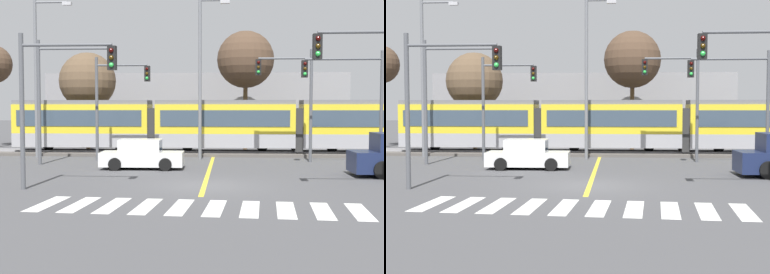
# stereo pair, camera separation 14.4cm
# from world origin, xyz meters

# --- Properties ---
(ground_plane) EXTENTS (200.00, 200.00, 0.00)m
(ground_plane) POSITION_xyz_m (0.00, 0.00, 0.00)
(ground_plane) COLOR #474749
(track_bed) EXTENTS (120.00, 4.00, 0.18)m
(track_bed) POSITION_xyz_m (0.00, 14.09, 0.09)
(track_bed) COLOR #56514C
(track_bed) RESTS_ON ground
(rail_near) EXTENTS (120.00, 0.08, 0.10)m
(rail_near) POSITION_xyz_m (0.00, 13.37, 0.23)
(rail_near) COLOR #939399
(rail_near) RESTS_ON track_bed
(rail_far) EXTENTS (120.00, 0.08, 0.10)m
(rail_far) POSITION_xyz_m (0.00, 14.81, 0.23)
(rail_far) COLOR #939399
(rail_far) RESTS_ON track_bed
(light_rail_tram) EXTENTS (28.00, 2.64, 3.43)m
(light_rail_tram) POSITION_xyz_m (0.71, 14.08, 2.05)
(light_rail_tram) COLOR #9E9EA3
(light_rail_tram) RESTS_ON track_bed
(crosswalk_stripe_0) EXTENTS (0.75, 2.83, 0.01)m
(crosswalk_stripe_0) POSITION_xyz_m (-4.94, -4.37, 0.00)
(crosswalk_stripe_0) COLOR silver
(crosswalk_stripe_0) RESTS_ON ground
(crosswalk_stripe_1) EXTENTS (0.75, 2.83, 0.01)m
(crosswalk_stripe_1) POSITION_xyz_m (-3.84, -4.45, 0.00)
(crosswalk_stripe_1) COLOR silver
(crosswalk_stripe_1) RESTS_ON ground
(crosswalk_stripe_2) EXTENTS (0.75, 2.83, 0.01)m
(crosswalk_stripe_2) POSITION_xyz_m (-2.74, -4.52, 0.00)
(crosswalk_stripe_2) COLOR silver
(crosswalk_stripe_2) RESTS_ON ground
(crosswalk_stripe_3) EXTENTS (0.75, 2.83, 0.01)m
(crosswalk_stripe_3) POSITION_xyz_m (-1.65, -4.60, 0.00)
(crosswalk_stripe_3) COLOR silver
(crosswalk_stripe_3) RESTS_ON ground
(crosswalk_stripe_4) EXTENTS (0.75, 2.83, 0.01)m
(crosswalk_stripe_4) POSITION_xyz_m (-0.55, -4.68, 0.00)
(crosswalk_stripe_4) COLOR silver
(crosswalk_stripe_4) RESTS_ON ground
(crosswalk_stripe_5) EXTENTS (0.75, 2.83, 0.01)m
(crosswalk_stripe_5) POSITION_xyz_m (0.55, -4.75, 0.00)
(crosswalk_stripe_5) COLOR silver
(crosswalk_stripe_5) RESTS_ON ground
(crosswalk_stripe_6) EXTENTS (0.75, 2.83, 0.01)m
(crosswalk_stripe_6) POSITION_xyz_m (1.65, -4.83, 0.00)
(crosswalk_stripe_6) COLOR silver
(crosswalk_stripe_6) RESTS_ON ground
(crosswalk_stripe_7) EXTENTS (0.75, 2.83, 0.01)m
(crosswalk_stripe_7) POSITION_xyz_m (2.74, -4.90, 0.00)
(crosswalk_stripe_7) COLOR silver
(crosswalk_stripe_7) RESTS_ON ground
(crosswalk_stripe_8) EXTENTS (0.75, 2.83, 0.01)m
(crosswalk_stripe_8) POSITION_xyz_m (3.84, -4.98, 0.00)
(crosswalk_stripe_8) COLOR silver
(crosswalk_stripe_8) RESTS_ON ground
(crosswalk_stripe_9) EXTENTS (0.75, 2.83, 0.01)m
(crosswalk_stripe_9) POSITION_xyz_m (4.94, -5.05, 0.00)
(crosswalk_stripe_9) COLOR silver
(crosswalk_stripe_9) RESTS_ON ground
(lane_centre_line) EXTENTS (0.20, 14.80, 0.01)m
(lane_centre_line) POSITION_xyz_m (0.00, 4.69, 0.00)
(lane_centre_line) COLOR gold
(lane_centre_line) RESTS_ON ground
(sedan_crossing) EXTENTS (4.23, 1.98, 1.52)m
(sedan_crossing) POSITION_xyz_m (-3.45, 5.60, 0.70)
(sedan_crossing) COLOR silver
(sedan_crossing) RESTS_ON ground
(traffic_light_far_right) EXTENTS (3.25, 0.38, 6.44)m
(traffic_light_far_right) POSITION_xyz_m (4.62, 9.57, 4.17)
(traffic_light_far_right) COLOR #515459
(traffic_light_far_right) RESTS_ON ground
(traffic_light_near_right) EXTENTS (3.75, 0.38, 6.37)m
(traffic_light_near_right) POSITION_xyz_m (6.41, -1.84, 4.15)
(traffic_light_near_right) COLOR #515459
(traffic_light_near_right) RESTS_ON ground
(traffic_light_far_left) EXTENTS (3.25, 0.38, 6.07)m
(traffic_light_far_left) POSITION_xyz_m (-5.71, 9.62, 3.96)
(traffic_light_far_left) COLOR #515459
(traffic_light_far_left) RESTS_ON ground
(traffic_light_mid_left) EXTENTS (4.25, 0.38, 6.80)m
(traffic_light_mid_left) POSITION_xyz_m (-8.02, 7.23, 4.47)
(traffic_light_mid_left) COLOR #515459
(traffic_light_mid_left) RESTS_ON ground
(traffic_light_near_left) EXTENTS (3.75, 0.38, 5.96)m
(traffic_light_near_left) POSITION_xyz_m (-5.64, -1.45, 3.93)
(traffic_light_near_left) COLOR #515459
(traffic_light_near_left) RESTS_ON ground
(traffic_light_mid_right) EXTENTS (4.25, 0.38, 6.10)m
(traffic_light_mid_right) POSITION_xyz_m (7.51, 7.24, 4.06)
(traffic_light_mid_right) COLOR #515459
(traffic_light_mid_right) RESTS_ON ground
(street_lamp_west) EXTENTS (2.42, 0.28, 9.83)m
(street_lamp_west) POSITION_xyz_m (-10.85, 11.37, 5.54)
(street_lamp_west) COLOR slate
(street_lamp_west) RESTS_ON ground
(street_lamp_centre) EXTENTS (1.86, 0.28, 9.68)m
(street_lamp_centre) POSITION_xyz_m (-0.62, 10.70, 5.39)
(street_lamp_centre) COLOR slate
(street_lamp_centre) RESTS_ON ground
(bare_tree_west) EXTENTS (4.20, 4.20, 7.21)m
(bare_tree_west) POSITION_xyz_m (-9.53, 17.94, 5.09)
(bare_tree_west) COLOR brown
(bare_tree_west) RESTS_ON ground
(bare_tree_east) EXTENTS (4.21, 4.21, 8.77)m
(bare_tree_east) POSITION_xyz_m (2.19, 18.51, 6.63)
(bare_tree_east) COLOR brown
(bare_tree_east) RESTS_ON ground
(building_backdrop_far) EXTENTS (25.36, 6.00, 5.99)m
(building_backdrop_far) POSITION_xyz_m (-1.85, 25.99, 3.00)
(building_backdrop_far) COLOR gray
(building_backdrop_far) RESTS_ON ground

